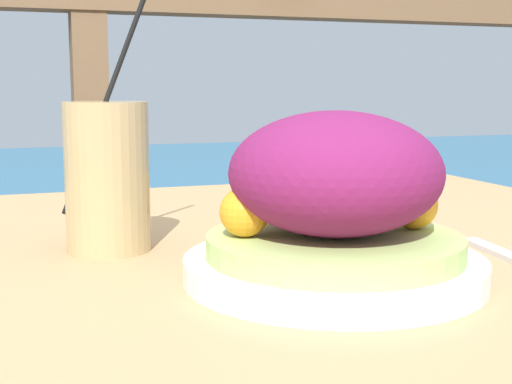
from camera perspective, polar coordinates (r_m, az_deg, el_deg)
patio_table at (r=0.69m, az=-4.09°, el=-12.80°), size 1.14×0.92×0.75m
railing_fence at (r=1.51m, az=-13.09°, el=6.22°), size 2.80×0.08×1.14m
sea_backdrop at (r=4.07m, az=-16.69°, el=-1.75°), size 12.00×4.00×0.40m
salad_plate at (r=0.57m, az=6.31°, el=-1.31°), size 0.24×0.24×0.14m
drink_glass at (r=0.69m, az=-11.81°, el=1.22°), size 0.09×0.08×0.24m
orange_near_basket at (r=0.84m, az=0.75°, el=0.01°), size 0.06×0.06×0.06m
orange_near_glass at (r=1.15m, az=10.40°, el=2.21°), size 0.07×0.07×0.07m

